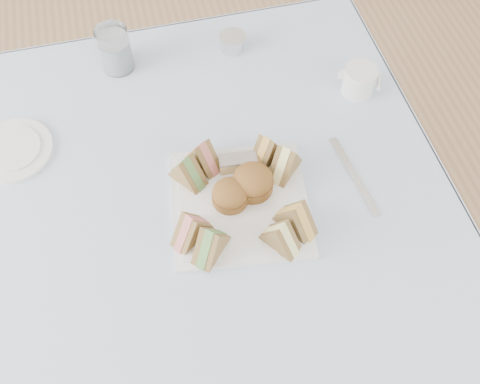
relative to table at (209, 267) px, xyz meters
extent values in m
plane|color=#9E7751|center=(0.00, 0.00, -0.37)|extent=(4.00, 4.00, 0.00)
cube|color=brown|center=(0.00, 0.00, 0.00)|extent=(0.90, 0.90, 0.74)
cube|color=silver|center=(0.00, 0.00, 0.37)|extent=(1.02, 1.02, 0.01)
cube|color=white|center=(0.07, -0.05, 0.38)|extent=(0.30, 0.30, 0.01)
cylinder|color=brown|center=(0.05, -0.04, 0.41)|extent=(0.08, 0.08, 0.05)
cylinder|color=brown|center=(0.10, -0.03, 0.42)|extent=(0.09, 0.09, 0.05)
cube|color=beige|center=(0.09, 0.03, 0.41)|extent=(0.08, 0.04, 0.04)
cylinder|color=white|center=(-0.37, 0.20, 0.38)|extent=(0.18, 0.18, 0.01)
cylinder|color=white|center=(-0.12, 0.39, 0.43)|extent=(0.09, 0.09, 0.11)
cylinder|color=silver|center=(0.16, 0.39, 0.39)|extent=(0.08, 0.08, 0.04)
cube|color=silver|center=(0.32, -0.04, 0.38)|extent=(0.04, 0.21, 0.00)
cube|color=silver|center=(0.18, -0.06, 0.38)|extent=(0.03, 0.17, 0.00)
cylinder|color=white|center=(0.41, 0.18, 0.41)|extent=(0.10, 0.10, 0.07)
camera|label=1|loc=(-0.06, -0.58, 1.30)|focal=40.00mm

